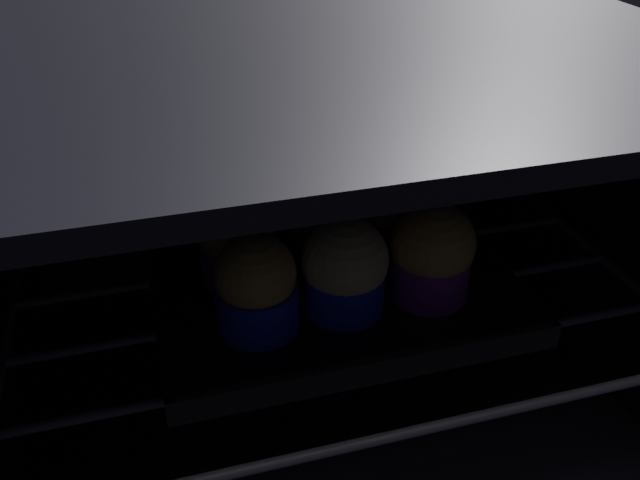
% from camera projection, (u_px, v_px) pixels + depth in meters
% --- Properties ---
extents(oven_cavity, '(0.59, 0.47, 0.37)m').
position_uv_depth(oven_cavity, '(310.00, 226.00, 0.63)').
color(oven_cavity, black).
rests_on(oven_cavity, ground).
extents(oven_rack, '(0.55, 0.42, 0.01)m').
position_uv_depth(oven_rack, '(322.00, 280.00, 0.61)').
color(oven_rack, '#42424C').
rests_on(oven_rack, oven_cavity).
extents(baking_tray, '(0.30, 0.30, 0.02)m').
position_uv_depth(baking_tray, '(320.00, 266.00, 0.61)').
color(baking_tray, black).
rests_on(baking_tray, oven_rack).
extents(muffin_row0_col0, '(0.06, 0.06, 0.08)m').
position_uv_depth(muffin_row0_col0, '(256.00, 286.00, 0.51)').
color(muffin_row0_col0, '#1928B7').
rests_on(muffin_row0_col0, baking_tray).
extents(muffin_row0_col1, '(0.07, 0.07, 0.08)m').
position_uv_depth(muffin_row0_col1, '(344.00, 269.00, 0.53)').
color(muffin_row0_col1, '#1928B7').
rests_on(muffin_row0_col1, baking_tray).
extents(muffin_row0_col2, '(0.07, 0.07, 0.09)m').
position_uv_depth(muffin_row0_col2, '(432.00, 253.00, 0.55)').
color(muffin_row0_col2, '#7A238C').
rests_on(muffin_row0_col2, baking_tray).
extents(muffin_row1_col0, '(0.07, 0.07, 0.08)m').
position_uv_depth(muffin_row1_col0, '(237.00, 238.00, 0.57)').
color(muffin_row1_col0, '#7A238C').
rests_on(muffin_row1_col0, baking_tray).
extents(muffin_row1_col1, '(0.06, 0.06, 0.09)m').
position_uv_depth(muffin_row1_col1, '(321.00, 223.00, 0.59)').
color(muffin_row1_col1, red).
rests_on(muffin_row1_col1, baking_tray).
extents(muffin_row1_col2, '(0.07, 0.07, 0.09)m').
position_uv_depth(muffin_row1_col2, '(394.00, 211.00, 0.61)').
color(muffin_row1_col2, '#1928B7').
rests_on(muffin_row1_col2, baking_tray).
extents(muffin_row2_col0, '(0.07, 0.07, 0.08)m').
position_uv_depth(muffin_row2_col0, '(220.00, 197.00, 0.63)').
color(muffin_row2_col0, '#1928B7').
rests_on(muffin_row2_col0, baking_tray).
extents(muffin_row2_col1, '(0.06, 0.06, 0.09)m').
position_uv_depth(muffin_row2_col1, '(301.00, 187.00, 0.65)').
color(muffin_row2_col1, silver).
rests_on(muffin_row2_col1, baking_tray).
extents(muffin_row2_col2, '(0.07, 0.07, 0.08)m').
position_uv_depth(muffin_row2_col2, '(370.00, 178.00, 0.67)').
color(muffin_row2_col2, red).
rests_on(muffin_row2_col2, baking_tray).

